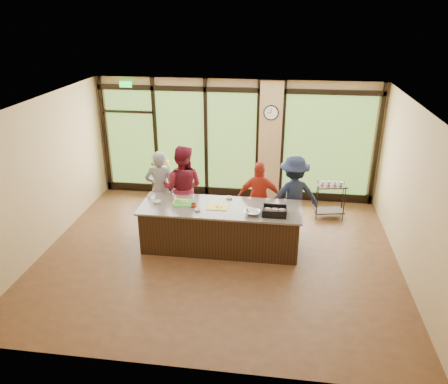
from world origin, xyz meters
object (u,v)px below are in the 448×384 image
(cook_right, at_px, (293,196))
(flower_stand, at_px, (160,191))
(cook_left, at_px, (160,189))
(roasting_pan, at_px, (275,213))
(island_base, at_px, (221,228))
(bar_cart, at_px, (330,196))

(cook_right, bearing_deg, flower_stand, -34.24)
(cook_left, relative_size, cook_right, 1.00)
(roasting_pan, height_order, flower_stand, roasting_pan)
(island_base, xyz_separation_m, bar_cart, (2.32, 1.73, 0.10))
(island_base, xyz_separation_m, roasting_pan, (1.07, -0.21, 0.52))
(island_base, bearing_deg, flower_stand, 133.53)
(roasting_pan, bearing_deg, flower_stand, 145.53)
(cook_left, height_order, cook_right, cook_left)
(island_base, bearing_deg, cook_left, 151.23)
(cook_left, bearing_deg, roasting_pan, 146.97)
(island_base, bearing_deg, cook_right, 30.52)
(island_base, relative_size, cook_left, 1.76)
(island_base, height_order, cook_right, cook_right)
(island_base, distance_m, cook_left, 1.71)
(flower_stand, bearing_deg, cook_right, -31.56)
(bar_cart, bearing_deg, roasting_pan, -133.90)
(island_base, relative_size, roasting_pan, 6.78)
(roasting_pan, distance_m, bar_cart, 2.34)
(flower_stand, height_order, bar_cart, bar_cart)
(roasting_pan, distance_m, flower_stand, 3.58)
(roasting_pan, bearing_deg, cook_right, 72.65)
(cook_right, relative_size, roasting_pan, 3.84)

